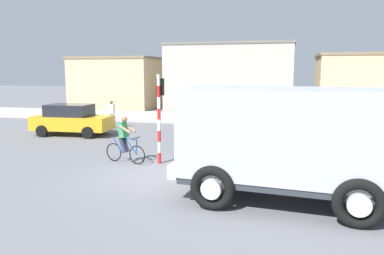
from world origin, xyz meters
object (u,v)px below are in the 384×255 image
at_px(pedestrian_near_kerb, 112,114).
at_px(truck_foreground, 287,137).
at_px(traffic_light_pole, 160,106).
at_px(car_white_mid, 72,119).
at_px(cyclist, 125,139).
at_px(car_red_near, 273,119).

bearing_deg(pedestrian_near_kerb, truck_foreground, -45.61).
bearing_deg(traffic_light_pole, car_white_mid, 144.84).
bearing_deg(cyclist, pedestrian_near_kerb, 119.41).
bearing_deg(cyclist, truck_foreground, -25.42).
xyz_separation_m(cyclist, traffic_light_pole, (1.26, 0.28, 1.20)).
bearing_deg(truck_foreground, pedestrian_near_kerb, 134.39).
distance_m(cyclist, pedestrian_near_kerb, 8.39).
distance_m(cyclist, car_red_near, 8.92).
xyz_separation_m(cyclist, car_red_near, (5.00, 7.39, -0.05)).
relative_size(car_red_near, pedestrian_near_kerb, 2.67).
bearing_deg(truck_foreground, traffic_light_pole, 146.06).
height_order(cyclist, traffic_light_pole, traffic_light_pole).
bearing_deg(cyclist, car_red_near, 55.92).
height_order(truck_foreground, traffic_light_pole, traffic_light_pole).
xyz_separation_m(cyclist, car_white_mid, (-5.12, 4.77, -0.05)).
distance_m(traffic_light_pole, car_red_near, 8.13).
xyz_separation_m(traffic_light_pole, car_red_near, (3.74, 7.11, -1.25)).
bearing_deg(cyclist, traffic_light_pole, 12.48).
distance_m(truck_foreground, cyclist, 6.34).
bearing_deg(truck_foreground, car_white_mid, 145.33).
distance_m(traffic_light_pole, pedestrian_near_kerb, 8.94).
relative_size(truck_foreground, pedestrian_near_kerb, 3.47).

